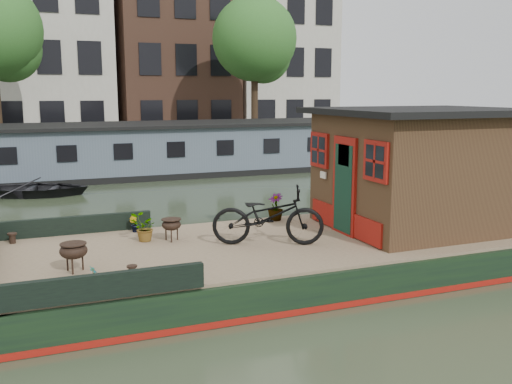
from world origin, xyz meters
name	(u,v)px	position (x,y,z in m)	size (l,w,h in m)	color
ground	(323,268)	(0.00, 0.00, 0.00)	(120.00, 120.00, 0.00)	#25311F
houseboat_hull	(260,262)	(-1.33, 0.00, 0.27)	(14.01, 4.02, 0.60)	black
houseboat_deck	(324,237)	(0.00, 0.00, 0.62)	(11.80, 3.80, 0.05)	#8A7555
bow_bulwark	(45,254)	(-5.07, 0.00, 0.82)	(3.00, 4.00, 0.35)	black
cabin	(421,167)	(2.19, 0.00, 1.88)	(4.00, 3.50, 2.42)	black
bicycle	(268,216)	(-1.26, -0.19, 1.18)	(0.70, 2.02, 1.06)	black
potted_plant_b	(134,224)	(-3.37, 1.65, 0.81)	(0.18, 0.14, 0.32)	brown
potted_plant_c	(144,228)	(-3.32, 0.86, 0.91)	(0.47, 0.40, 0.52)	#99492C
potted_plant_d	(275,207)	(-0.35, 1.58, 0.94)	(0.33, 0.33, 0.59)	brown
potted_plant_e	(93,275)	(-4.46, -1.29, 0.79)	(0.15, 0.10, 0.28)	#9D532E
brazier_front	(74,257)	(-4.67, -0.56, 0.88)	(0.42, 0.42, 0.46)	black
brazier_rear	(171,230)	(-2.83, 0.72, 0.86)	(0.39, 0.39, 0.42)	black
bollard_port	(12,238)	(-5.60, 1.60, 0.75)	(0.17, 0.17, 0.19)	black
bollard_stbd	(132,271)	(-3.88, -1.15, 0.74)	(0.16, 0.16, 0.18)	black
dinghy	(35,185)	(-5.13, 10.49, 0.35)	(2.44, 3.42, 0.71)	black
far_houseboat	(165,150)	(0.00, 14.00, 0.97)	(20.40, 4.40, 2.11)	#495562
quay	(138,148)	(0.00, 20.50, 0.45)	(60.00, 6.00, 0.90)	#47443F
townhouse_row	(116,17)	(0.15, 27.50, 7.90)	(27.25, 8.00, 16.50)	brown
tree_right	(257,43)	(6.14, 19.07, 5.89)	(4.40, 4.40, 7.40)	#332316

